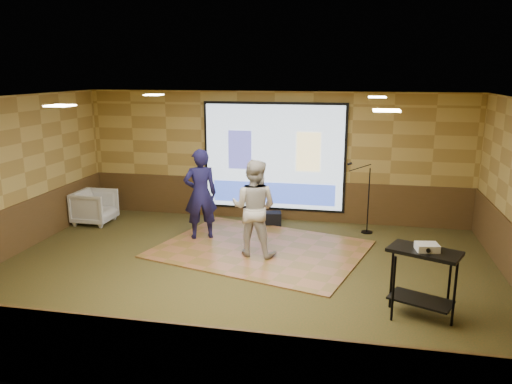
% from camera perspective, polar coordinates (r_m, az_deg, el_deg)
% --- Properties ---
extents(ground, '(9.00, 9.00, 0.00)m').
position_cam_1_polar(ground, '(8.74, -1.78, -9.50)').
color(ground, '#2D3C1B').
rests_on(ground, ground).
extents(room_shell, '(9.04, 7.04, 3.02)m').
position_cam_1_polar(room_shell, '(8.15, -1.89, 4.17)').
color(room_shell, tan).
rests_on(room_shell, ground).
extents(wainscot_back, '(9.00, 0.04, 0.95)m').
position_cam_1_polar(wainscot_back, '(11.83, 2.04, -0.85)').
color(wainscot_back, '#4B3619').
rests_on(wainscot_back, ground).
extents(wainscot_front, '(9.00, 0.04, 0.95)m').
position_cam_1_polar(wainscot_front, '(5.58, -10.45, -18.68)').
color(wainscot_front, '#4B3619').
rests_on(wainscot_front, ground).
extents(wainscot_left, '(0.04, 7.00, 0.95)m').
position_cam_1_polar(wainscot_left, '(10.49, -26.44, -4.22)').
color(wainscot_left, '#4B3619').
rests_on(wainscot_left, ground).
extents(projector_screen, '(3.32, 0.06, 2.52)m').
position_cam_1_polar(projector_screen, '(11.58, 2.05, 3.89)').
color(projector_screen, black).
rests_on(projector_screen, room_shell).
extents(downlight_nw, '(0.32, 0.32, 0.02)m').
position_cam_1_polar(downlight_nw, '(10.45, -11.62, 10.82)').
color(downlight_nw, '#FFECBF').
rests_on(downlight_nw, room_shell).
extents(downlight_ne, '(0.32, 0.32, 0.02)m').
position_cam_1_polar(downlight_ne, '(9.64, 13.69, 10.50)').
color(downlight_ne, '#FFECBF').
rests_on(downlight_ne, room_shell).
extents(downlight_sw, '(0.32, 0.32, 0.02)m').
position_cam_1_polar(downlight_sw, '(7.53, -21.49, 9.17)').
color(downlight_sw, '#FFECBF').
rests_on(downlight_sw, room_shell).
extents(downlight_se, '(0.32, 0.32, 0.02)m').
position_cam_1_polar(downlight_se, '(6.35, 14.69, 9.00)').
color(downlight_se, '#FFECBF').
rests_on(downlight_se, room_shell).
extents(dance_floor, '(4.50, 3.86, 0.03)m').
position_cam_1_polar(dance_floor, '(9.92, 0.52, -6.53)').
color(dance_floor, '#965C37').
rests_on(dance_floor, ground).
extents(player_left, '(0.81, 0.70, 1.88)m').
position_cam_1_polar(player_left, '(10.35, -6.37, -0.22)').
color(player_left, '#181645').
rests_on(player_left, dance_floor).
extents(player_right, '(0.97, 0.80, 1.83)m').
position_cam_1_polar(player_right, '(9.34, -0.23, -1.82)').
color(player_right, beige).
rests_on(player_right, dance_floor).
extents(av_table, '(0.96, 0.51, 1.01)m').
position_cam_1_polar(av_table, '(7.48, 18.56, -8.41)').
color(av_table, black).
rests_on(av_table, ground).
extents(projector, '(0.33, 0.29, 0.10)m').
position_cam_1_polar(projector, '(7.35, 18.96, -5.98)').
color(projector, silver).
rests_on(projector, av_table).
extents(mic_stand, '(0.61, 0.25, 1.55)m').
position_cam_1_polar(mic_stand, '(11.07, 12.37, -2.09)').
color(mic_stand, black).
rests_on(mic_stand, ground).
extents(banquet_chair, '(0.85, 0.83, 0.77)m').
position_cam_1_polar(banquet_chair, '(12.10, -17.96, -1.64)').
color(banquet_chair, gray).
rests_on(banquet_chair, ground).
extents(duffel_bag, '(0.53, 0.41, 0.30)m').
position_cam_1_polar(duffel_bag, '(11.45, 1.68, -3.04)').
color(duffel_bag, black).
rests_on(duffel_bag, ground).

